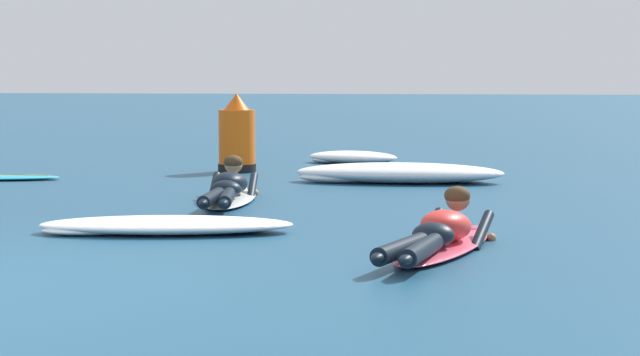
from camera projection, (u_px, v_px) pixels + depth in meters
The scene contains 7 objects.
ground_plane at pixel (256, 167), 17.51m from camera, with size 120.00×120.00×0.00m, color navy.
surfer_near at pixel (440, 236), 9.16m from camera, with size 1.00×2.55×0.53m.
surfer_far at pixel (228, 190), 12.71m from camera, with size 0.78×2.58×0.53m.
whitewater_mid_left at pixel (400, 173), 15.02m from camera, with size 2.74×1.03×0.26m.
whitewater_mid_right at pixel (167, 225), 10.30m from camera, with size 2.37×1.11×0.15m.
whitewater_back at pixel (353, 157), 18.24m from camera, with size 1.59×1.06×0.20m.
channel_marker_buoy at pixel (237, 140), 16.61m from camera, with size 0.55×0.55×1.14m.
Camera 1 is at (3.46, -7.13, 1.44)m, focal length 64.43 mm.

